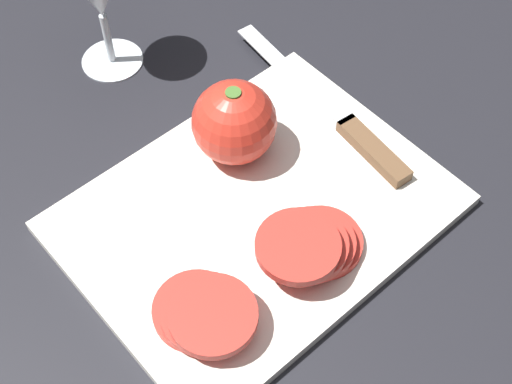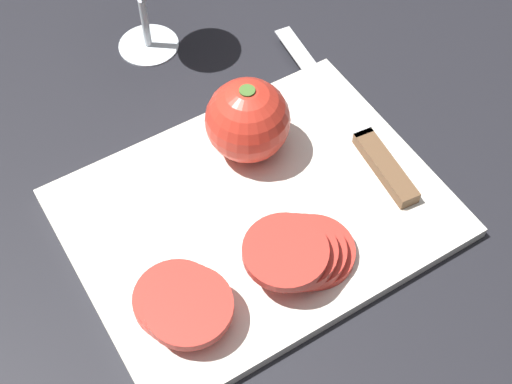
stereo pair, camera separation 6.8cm
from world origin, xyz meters
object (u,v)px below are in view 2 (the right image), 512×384
object	(u,v)px
whole_tomato	(248,120)
tomato_slice_stack_near	(300,252)
tomato_slice_stack_far	(182,303)
knife	(370,147)

from	to	relation	value
whole_tomato	tomato_slice_stack_near	bearing A→B (deg)	-101.98
tomato_slice_stack_near	tomato_slice_stack_far	xyz separation A→B (m)	(-0.12, 0.01, -0.00)
knife	tomato_slice_stack_far	distance (m)	0.26
whole_tomato	knife	size ratio (longest dim) A/B	0.31
whole_tomato	tomato_slice_stack_near	distance (m)	0.15
whole_tomato	tomato_slice_stack_far	xyz separation A→B (m)	(-0.15, -0.13, -0.03)
whole_tomato	knife	bearing A→B (deg)	-33.08
knife	tomato_slice_stack_near	size ratio (longest dim) A/B	2.55
whole_tomato	knife	distance (m)	0.13
tomato_slice_stack_far	knife	bearing A→B (deg)	13.58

